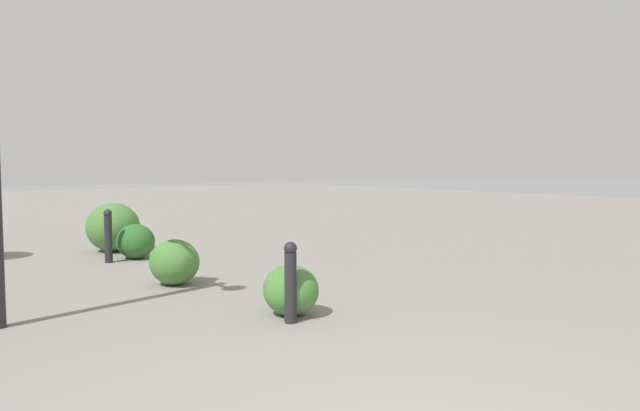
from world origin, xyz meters
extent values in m
cylinder|color=#232328|center=(2.84, -1.19, 0.35)|extent=(0.12, 0.12, 0.70)
sphere|color=#232328|center=(2.84, -1.19, 0.74)|extent=(0.13, 0.13, 0.13)
cylinder|color=#232328|center=(7.53, -1.05, 0.37)|extent=(0.12, 0.12, 0.74)
sphere|color=#232328|center=(7.53, -1.05, 0.78)|extent=(0.13, 0.13, 0.13)
ellipsoid|color=#477F38|center=(3.08, -1.37, 0.26)|extent=(0.62, 0.56, 0.53)
ellipsoid|color=#477F38|center=(8.69, -1.54, 0.43)|extent=(1.02, 0.92, 0.87)
ellipsoid|color=#2D6628|center=(7.62, -1.53, 0.29)|extent=(0.67, 0.61, 0.57)
ellipsoid|color=#477F38|center=(5.27, -1.11, 0.29)|extent=(0.69, 0.62, 0.59)
camera|label=1|loc=(-1.80, 2.19, 1.56)|focal=33.28mm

